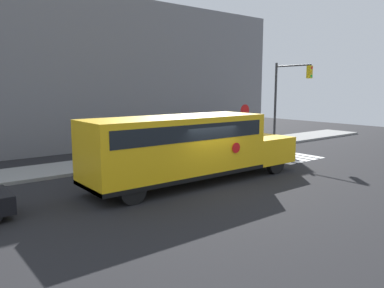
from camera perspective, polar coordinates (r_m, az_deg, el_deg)
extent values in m
plane|color=black|center=(15.73, 1.75, -6.33)|extent=(60.00, 60.00, 0.00)
cube|color=gray|center=(20.98, -9.75, -2.46)|extent=(44.00, 3.00, 0.15)
cube|color=slate|center=(26.52, -16.88, 10.25)|extent=(32.00, 4.00, 9.98)
cube|color=white|center=(21.71, 11.79, -2.34)|extent=(0.50, 3.20, 0.01)
cube|color=white|center=(22.24, 12.95, -2.12)|extent=(0.50, 3.20, 0.01)
cube|color=white|center=(22.79, 14.06, -1.90)|extent=(0.50, 3.20, 0.01)
cube|color=white|center=(23.34, 15.11, -1.70)|extent=(0.50, 3.20, 0.01)
cube|color=white|center=(23.90, 16.12, -1.51)|extent=(0.50, 3.20, 0.01)
cube|color=yellow|center=(15.36, -2.35, -0.33)|extent=(7.81, 2.50, 2.44)
cube|color=yellow|center=(18.87, 10.30, -0.67)|extent=(2.40, 2.50, 1.22)
cube|color=black|center=(15.58, -2.33, -4.48)|extent=(7.81, 2.54, 0.16)
cube|color=black|center=(15.27, -2.37, 2.15)|extent=(7.18, 2.53, 0.64)
cylinder|color=red|center=(15.79, 6.75, -0.59)|extent=(0.44, 0.02, 0.44)
cylinder|color=black|center=(19.60, 7.66, -1.93)|extent=(1.00, 0.30, 1.00)
cylinder|color=black|center=(18.19, 12.56, -2.87)|extent=(1.00, 0.30, 1.00)
cylinder|color=black|center=(15.16, -13.11, -5.18)|extent=(1.00, 0.30, 1.00)
cylinder|color=black|center=(13.29, -9.09, -7.01)|extent=(1.00, 0.30, 1.00)
cylinder|color=#38383A|center=(25.32, 7.93, 2.26)|extent=(0.07, 0.07, 2.59)
cylinder|color=red|center=(25.18, 8.07, 5.09)|extent=(0.80, 0.03, 0.80)
cylinder|color=#38383A|center=(26.88, 12.57, 5.86)|extent=(0.16, 0.16, 5.74)
cylinder|color=#38383A|center=(26.05, 15.16, 11.45)|extent=(0.10, 2.76, 0.10)
cube|color=yellow|center=(25.28, 17.48, 10.43)|extent=(0.28, 0.28, 0.80)
cylinder|color=red|center=(25.20, 17.79, 11.01)|extent=(0.18, 0.02, 0.18)
cylinder|color=#EAB214|center=(25.19, 17.76, 10.42)|extent=(0.18, 0.02, 0.18)
cylinder|color=green|center=(25.18, 17.74, 9.83)|extent=(0.18, 0.02, 0.18)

